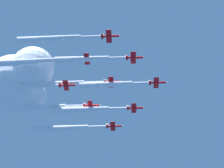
{
  "coord_description": "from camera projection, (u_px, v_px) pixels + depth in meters",
  "views": [
    {
      "loc": [
        -92.98,
        106.39,
        -24.95
      ],
      "look_at": [
        0.0,
        0.0,
        175.63
      ],
      "focal_mm": 75.12,
      "sensor_mm": 36.0,
      "label": 1
    }
  ],
  "objects": [
    {
      "name": "jet_starboard_outer",
      "position": [
        39.0,
        107.0,
        255.97
      ],
      "size": [
        40.71,
        32.82,
        4.22
      ],
      "color": "red"
    },
    {
      "name": "jet_port_outer",
      "position": [
        50.0,
        39.0,
        227.72
      ],
      "size": [
        41.77,
        33.52,
        4.13
      ],
      "color": "red"
    },
    {
      "name": "jet_trail_port",
      "position": [
        28.0,
        62.0,
        239.59
      ],
      "size": [
        43.81,
        34.82,
        4.25
      ],
      "color": "red"
    },
    {
      "name": "jet_port_mid",
      "position": [
        54.0,
        84.0,
        247.57
      ],
      "size": [
        42.92,
        35.08,
        4.17
      ],
      "color": "red"
    },
    {
      "name": "jet_port_inner",
      "position": [
        80.0,
        110.0,
        252.75
      ],
      "size": [
        41.57,
        34.06,
        4.26
      ],
      "color": "red"
    },
    {
      "name": "jet_lead",
      "position": [
        107.0,
        84.0,
        245.78
      ],
      "size": [
        38.33,
        31.02,
        4.19
      ],
      "color": "red"
    },
    {
      "name": "jet_starboard_mid",
      "position": [
        60.0,
        128.0,
        264.01
      ],
      "size": [
        42.63,
        34.31,
        4.17
      ],
      "color": "red"
    },
    {
      "name": "jet_starboard_inner",
      "position": [
        83.0,
        59.0,
        238.6
      ],
      "size": [
        37.74,
        31.16,
        4.16
      ],
      "color": "red"
    },
    {
      "name": "cloud_puff",
      "position": [
        17.0,
        82.0,
        261.7
      ],
      "size": [
        51.43,
        38.78,
        32.05
      ],
      "color": "white"
    },
    {
      "name": "jet_trail_starboard",
      "position": [
        9.0,
        87.0,
        246.45
      ],
      "size": [
        42.78,
        35.33,
        4.25
      ],
      "color": "red"
    }
  ]
}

